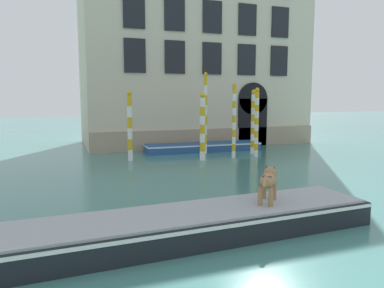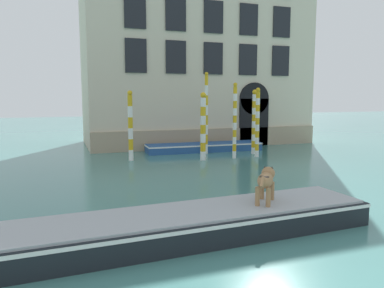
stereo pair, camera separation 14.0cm
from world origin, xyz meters
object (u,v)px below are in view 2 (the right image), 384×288
Objects in this scene: dog_on_deck at (266,180)px; mooring_pole_3 at (254,122)px; boat_moored_near_palazzo at (204,147)px; mooring_pole_1 at (257,122)px; mooring_pole_4 at (203,126)px; mooring_pole_5 at (130,126)px; boat_foreground at (188,224)px; mooring_pole_2 at (206,113)px; mooring_pole_0 at (235,120)px.

dog_on_deck is 11.75m from mooring_pole_3.
mooring_pole_1 is at bearing -54.76° from boat_moored_near_palazzo.
mooring_pole_4 is at bearing -163.96° from mooring_pole_3.
mooring_pole_5 is at bearing 179.32° from mooring_pole_3.
mooring_pole_2 is at bearing 64.10° from boat_foreground.
mooring_pole_0 is at bearing 179.90° from mooring_pole_1.
mooring_pole_2 is 2.67m from mooring_pole_3.
dog_on_deck is 0.29× the size of mooring_pole_3.
mooring_pole_1 is (1.30, -0.00, -0.12)m from mooring_pole_0.
mooring_pole_0 is at bearing -76.97° from boat_moored_near_palazzo.
mooring_pole_4 reaches higher than boat_moored_near_palazzo.
mooring_pole_5 is at bearing -169.31° from mooring_pole_2.
mooring_pole_0 is (3.78, 9.45, 0.78)m from dog_on_deck.
mooring_pole_2 reaches higher than mooring_pole_4.
dog_on_deck is 10.74m from mooring_pole_1.
mooring_pole_4 is (4.05, 9.51, 1.37)m from boat_foreground.
mooring_pole_2 is (4.97, 11.38, 1.91)m from boat_foreground.
mooring_pole_4 is (-1.19, -2.86, 1.45)m from boat_moored_near_palazzo.
mooring_pole_0 is 1.75m from mooring_pole_4.
boat_moored_near_palazzo is at bearing 74.64° from mooring_pole_2.
mooring_pole_1 is at bearing -9.12° from mooring_pole_5.
mooring_pole_1 is at bearing -41.01° from mooring_pole_2.
mooring_pole_0 is 1.07× the size of mooring_pole_1.
dog_on_deck is 0.30× the size of mooring_pole_4.
mooring_pole_0 is 2.04m from mooring_pole_2.
mooring_pole_5 is at bearing 168.65° from mooring_pole_0.
mooring_pole_0 reaches higher than mooring_pole_1.
mooring_pole_4 is at bearing -116.11° from mooring_pole_2.
boat_foreground is 8.82× the size of dog_on_deck.
mooring_pole_2 is (-0.27, -0.99, 2.00)m from boat_moored_near_palazzo.
boat_moored_near_palazzo is 2.24m from mooring_pole_2.
mooring_pole_2 reaches higher than dog_on_deck.
mooring_pole_0 reaches higher than boat_foreground.
mooring_pole_2 reaches higher than boat_foreground.
boat_moored_near_palazzo is at bearing 123.20° from mooring_pole_1.
boat_foreground is at bearing -113.06° from mooring_pole_4.
boat_moored_near_palazzo is 1.98× the size of mooring_pole_5.
mooring_pole_2 is 1.33× the size of mooring_pole_4.
boat_foreground is 1.32× the size of boat_moored_near_palazzo.
boat_moored_near_palazzo is (5.24, 12.37, -0.09)m from boat_foreground.
boat_foreground is 2.54× the size of mooring_pole_3.
mooring_pole_1 reaches higher than mooring_pole_5.
mooring_pole_5 reaches higher than dog_on_deck.
mooring_pole_3 is 1.02× the size of mooring_pole_5.
mooring_pole_3 reaches higher than dog_on_deck.
mooring_pole_2 is 1.26× the size of mooring_pole_3.
mooring_pole_4 is at bearing -179.59° from mooring_pole_1.
mooring_pole_0 reaches higher than mooring_pole_4.
mooring_pole_1 reaches higher than dog_on_deck.
boat_foreground is 2.67× the size of mooring_pole_4.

